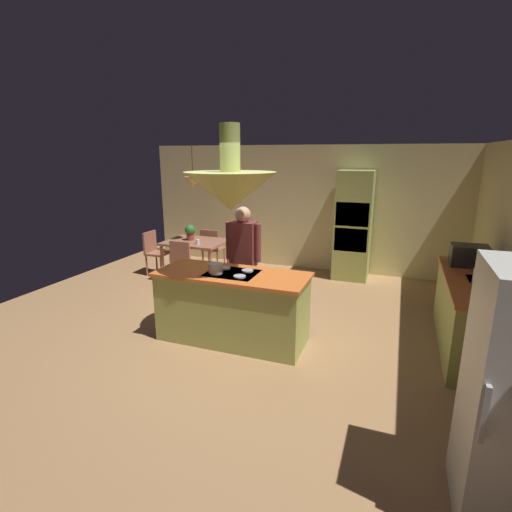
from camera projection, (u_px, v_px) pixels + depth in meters
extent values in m
plane|color=#AD7F51|center=(239.00, 333.00, 5.31)|extent=(8.16, 8.16, 0.00)
cube|color=beige|center=(303.00, 208.00, 8.11)|extent=(6.80, 0.10, 2.55)
cube|color=#A8B259|center=(233.00, 308.00, 5.02)|extent=(1.88, 0.74, 0.88)
cube|color=orange|center=(232.00, 274.00, 4.90)|extent=(1.94, 0.80, 0.04)
cube|color=black|center=(232.00, 273.00, 4.90)|extent=(0.64, 0.52, 0.01)
cylinder|color=#B2B2B7|center=(216.00, 274.00, 4.83)|extent=(0.15, 0.15, 0.02)
cylinder|color=#B2B2B7|center=(240.00, 276.00, 4.72)|extent=(0.15, 0.15, 0.02)
cylinder|color=#B2B2B7|center=(225.00, 268.00, 5.07)|extent=(0.15, 0.15, 0.02)
cylinder|color=#B2B2B7|center=(248.00, 271.00, 4.96)|extent=(0.15, 0.15, 0.02)
cube|color=#A8B259|center=(470.00, 316.00, 4.78)|extent=(0.62, 2.05, 0.88)
cube|color=orange|center=(475.00, 281.00, 4.66)|extent=(0.66, 2.09, 0.04)
cube|color=#B2B2B7|center=(489.00, 287.00, 4.63)|extent=(0.48, 0.36, 0.16)
cube|color=#A8B259|center=(353.00, 226.00, 7.44)|extent=(0.66, 0.62, 2.08)
cube|color=black|center=(352.00, 214.00, 7.11)|extent=(0.60, 0.04, 0.44)
cube|color=black|center=(351.00, 240.00, 7.23)|extent=(0.60, 0.04, 0.44)
cube|color=#B2B2B7|center=(484.00, 414.00, 2.18)|extent=(0.03, 0.04, 0.36)
cube|color=#A2634D|center=(195.00, 242.00, 7.42)|extent=(1.13, 0.90, 0.04)
cylinder|color=#A2634D|center=(163.00, 264.00, 7.33)|extent=(0.06, 0.06, 0.72)
cylinder|color=#A2634D|center=(210.00, 269.00, 6.99)|extent=(0.06, 0.06, 0.72)
cylinder|color=#A2634D|center=(184.00, 254.00, 8.04)|extent=(0.06, 0.06, 0.72)
cylinder|color=#A2634D|center=(228.00, 259.00, 7.70)|extent=(0.06, 0.06, 0.72)
cylinder|color=tan|center=(238.00, 292.00, 5.70)|extent=(0.14, 0.14, 0.82)
cylinder|color=tan|center=(249.00, 293.00, 5.64)|extent=(0.14, 0.14, 0.82)
cube|color=brown|center=(243.00, 244.00, 5.49)|extent=(0.36, 0.22, 0.63)
cylinder|color=brown|center=(229.00, 241.00, 5.56)|extent=(0.09, 0.09, 0.54)
cylinder|color=brown|center=(258.00, 243.00, 5.41)|extent=(0.09, 0.09, 0.54)
sphere|color=tan|center=(243.00, 215.00, 5.38)|extent=(0.22, 0.22, 0.22)
cone|color=#A8B259|center=(231.00, 191.00, 4.64)|extent=(1.10, 1.10, 0.45)
cylinder|color=#A8B259|center=(230.00, 148.00, 4.51)|extent=(0.24, 0.24, 0.55)
cone|color=#E0B266|center=(193.00, 183.00, 7.14)|extent=(0.32, 0.32, 0.22)
cylinder|color=black|center=(192.00, 160.00, 7.03)|extent=(0.01, 0.01, 0.60)
cube|color=#A2634D|center=(175.00, 267.00, 6.82)|extent=(0.40, 0.40, 0.04)
cube|color=#A2634D|center=(180.00, 253.00, 6.92)|extent=(0.40, 0.04, 0.42)
cylinder|color=#A2634D|center=(162.00, 281.00, 6.78)|extent=(0.04, 0.04, 0.43)
cylinder|color=#A2634D|center=(179.00, 284.00, 6.66)|extent=(0.04, 0.04, 0.43)
cylinder|color=#A2634D|center=(173.00, 276.00, 7.09)|extent=(0.04, 0.04, 0.43)
cylinder|color=#A2634D|center=(189.00, 278.00, 6.97)|extent=(0.04, 0.04, 0.43)
cube|color=#A2634D|center=(214.00, 249.00, 8.18)|extent=(0.40, 0.40, 0.04)
cube|color=#A2634D|center=(209.00, 240.00, 7.96)|extent=(0.40, 0.04, 0.42)
cylinder|color=#A2634D|center=(225.00, 258.00, 8.33)|extent=(0.04, 0.04, 0.43)
cylinder|color=#A2634D|center=(210.00, 256.00, 8.45)|extent=(0.04, 0.04, 0.43)
cylinder|color=#A2634D|center=(218.00, 262.00, 8.03)|extent=(0.04, 0.04, 0.43)
cylinder|color=#A2634D|center=(203.00, 260.00, 8.14)|extent=(0.04, 0.04, 0.43)
cube|color=#A2634D|center=(158.00, 253.00, 7.79)|extent=(0.40, 0.40, 0.04)
cube|color=#A2634D|center=(150.00, 242.00, 7.80)|extent=(0.04, 0.40, 0.42)
cylinder|color=#A2634D|center=(161.00, 267.00, 7.64)|extent=(0.04, 0.04, 0.43)
cylinder|color=#A2634D|center=(171.00, 263.00, 7.95)|extent=(0.04, 0.04, 0.43)
cylinder|color=#A2634D|center=(147.00, 265.00, 7.75)|extent=(0.04, 0.04, 0.43)
cylinder|color=#A2634D|center=(157.00, 261.00, 8.06)|extent=(0.04, 0.04, 0.43)
cylinder|color=#99382D|center=(190.00, 237.00, 7.48)|extent=(0.14, 0.14, 0.12)
sphere|color=#2D722D|center=(190.00, 230.00, 7.44)|extent=(0.20, 0.20, 0.20)
cylinder|color=white|center=(198.00, 242.00, 7.14)|extent=(0.07, 0.07, 0.09)
cylinder|color=#E0B78C|center=(484.00, 285.00, 4.17)|extent=(0.12, 0.12, 0.17)
cylinder|color=#E0B78C|center=(481.00, 282.00, 4.34)|extent=(0.12, 0.12, 0.14)
cylinder|color=silver|center=(478.00, 276.00, 4.50)|extent=(0.12, 0.12, 0.17)
cube|color=#232326|center=(469.00, 256.00, 5.18)|extent=(0.46, 0.36, 0.28)
cylinder|color=#B2B2B7|center=(216.00, 268.00, 4.81)|extent=(0.18, 0.18, 0.12)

